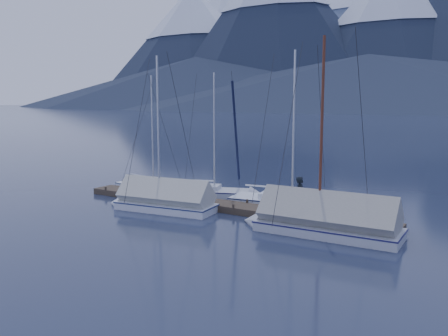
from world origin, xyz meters
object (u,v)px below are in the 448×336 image
at_px(sailboat_open_mid, 221,194).
at_px(sailboat_open_right, 301,205).
at_px(sailboat_covered_near, 316,222).
at_px(person, 300,196).
at_px(sailboat_open_left, 158,190).
at_px(sailboat_covered_far, 158,202).

relative_size(sailboat_open_mid, sailboat_open_right, 0.88).
distance_m(sailboat_covered_near, person, 2.17).
relative_size(sailboat_open_right, sailboat_covered_near, 0.98).
relative_size(sailboat_open_left, sailboat_open_mid, 0.99).
height_order(sailboat_open_left, person, sailboat_open_left).
height_order(sailboat_covered_far, person, sailboat_covered_far).
bearing_deg(sailboat_covered_near, sailboat_open_left, 164.29).
xyz_separation_m(sailboat_open_right, sailboat_covered_far, (-6.20, -4.32, 0.27)).
distance_m(sailboat_open_left, sailboat_covered_far, 4.66).
height_order(sailboat_open_mid, person, sailboat_open_mid).
distance_m(sailboat_open_left, sailboat_covered_near, 12.08).
height_order(sailboat_open_right, sailboat_covered_near, sailboat_covered_near).
relative_size(sailboat_covered_near, person, 5.11).
height_order(sailboat_open_mid, sailboat_covered_far, sailboat_covered_far).
bearing_deg(person, sailboat_open_left, 71.12).
xyz_separation_m(sailboat_open_left, person, (10.25, -1.78, 1.10)).
relative_size(sailboat_open_mid, person, 4.43).
xyz_separation_m(sailboat_open_mid, person, (6.34, -2.98, 1.10)).
xyz_separation_m(sailboat_open_right, sailboat_covered_near, (2.41, -4.04, 0.30)).
distance_m(sailboat_open_mid, sailboat_covered_far, 4.85).
bearing_deg(sailboat_covered_far, sailboat_open_left, 130.20).
xyz_separation_m(sailboat_open_left, sailboat_covered_far, (3.00, -3.55, 0.29)).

